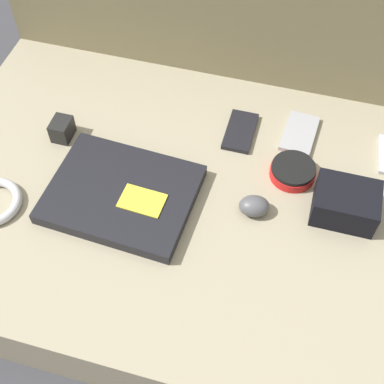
% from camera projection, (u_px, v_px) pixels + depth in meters
% --- Properties ---
extents(ground_plane, '(8.00, 8.00, 0.00)m').
position_uv_depth(ground_plane, '(192.00, 236.00, 1.24)').
color(ground_plane, '#38383D').
extents(couch_seat, '(1.16, 0.76, 0.15)m').
position_uv_depth(couch_seat, '(192.00, 218.00, 1.18)').
color(couch_seat, gray).
rests_on(couch_seat, ground_plane).
extents(couch_backrest, '(1.16, 0.20, 0.59)m').
position_uv_depth(couch_backrest, '(246.00, 5.00, 1.27)').
color(couch_backrest, '#756B4C').
rests_on(couch_backrest, ground_plane).
extents(laptop, '(0.31, 0.25, 0.03)m').
position_uv_depth(laptop, '(122.00, 194.00, 1.11)').
color(laptop, black).
rests_on(laptop, couch_seat).
extents(computer_mouse, '(0.07, 0.06, 0.04)m').
position_uv_depth(computer_mouse, '(254.00, 207.00, 1.08)').
color(computer_mouse, '#4C4C51').
rests_on(computer_mouse, couch_seat).
extents(speaker_puck, '(0.10, 0.10, 0.03)m').
position_uv_depth(speaker_puck, '(293.00, 171.00, 1.14)').
color(speaker_puck, red).
rests_on(speaker_puck, couch_seat).
extents(phone_silver, '(0.08, 0.13, 0.01)m').
position_uv_depth(phone_silver, '(300.00, 133.00, 1.22)').
color(phone_silver, '#99999E').
rests_on(phone_silver, couch_seat).
extents(phone_small, '(0.06, 0.12, 0.01)m').
position_uv_depth(phone_small, '(240.00, 131.00, 1.22)').
color(phone_small, black).
rests_on(phone_small, couch_seat).
extents(camera_pouch, '(0.13, 0.10, 0.07)m').
position_uv_depth(camera_pouch, '(346.00, 203.00, 1.07)').
color(camera_pouch, black).
rests_on(camera_pouch, couch_seat).
extents(charger_brick, '(0.04, 0.05, 0.05)m').
position_uv_depth(charger_brick, '(62.00, 129.00, 1.20)').
color(charger_brick, black).
rests_on(charger_brick, couch_seat).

